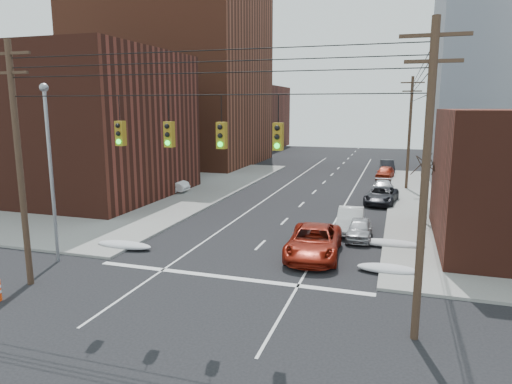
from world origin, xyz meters
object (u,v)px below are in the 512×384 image
Objects in this scene: parked_car_a at (359,229)px; parked_car_c at (381,195)px; parked_car_b at (350,220)px; lot_car_a at (164,183)px; parked_car_f at (387,166)px; parked_car_d at (383,188)px; lot_car_d at (114,185)px; lot_car_b at (162,181)px; parked_car_e at (385,172)px; red_pickup at (314,242)px; lot_car_c at (82,194)px.

parked_car_c is (0.87, 11.27, 0.06)m from parked_car_a.
lot_car_a reaches higher than parked_car_b.
parked_car_f is (1.50, 29.52, -0.02)m from parked_car_b.
parked_car_a is 11.30m from parked_car_c.
lot_car_a is at bearing -168.17° from parked_car_d.
parked_car_c is 20.07m from lot_car_a.
lot_car_d reaches higher than parked_car_d.
parked_car_c is at bearing -87.32° from lot_car_b.
lot_car_b is at bearing -141.37° from parked_car_e.
lot_car_d is (-24.50, -6.53, 0.08)m from parked_car_d.
parked_car_b is 0.92× the size of parked_car_c.
red_pickup is 24.97m from lot_car_d.
parked_car_b reaches higher than lot_car_b.
parked_car_a is at bearing -97.32° from parked_car_f.
parked_car_a is 0.84× the size of parked_car_f.
parked_car_b is at bearing -99.09° from parked_car_d.
parked_car_e is at bearing -52.85° from lot_car_b.
parked_car_c is 1.06× the size of lot_car_a.
lot_car_a is 1.34× the size of lot_car_d.
parked_car_d is (0.87, 15.05, 0.03)m from parked_car_a.
lot_car_b is at bearing -63.04° from lot_car_d.
lot_car_d is at bearing -166.49° from parked_car_c.
parked_car_c is at bearing -72.34° from lot_car_c.
parked_car_d is at bearing 85.22° from parked_car_a.
lot_car_d is at bearing 3.68° from lot_car_c.
red_pickup is at bearing -93.86° from parked_car_c.
lot_car_a is 0.93× the size of lot_car_c.
lot_car_b is at bearing 30.74° from lot_car_a.
lot_car_c is at bearing 156.23° from red_pickup.
lot_car_b reaches higher than parked_car_a.
lot_car_a is (-19.15, 10.01, 0.29)m from parked_car_a.
lot_car_a is 4.72m from lot_car_d.
parked_car_c is 25.38m from lot_car_c.
red_pickup is 1.32× the size of parked_car_f.
lot_car_c is at bearing 172.38° from parked_car_b.
red_pickup is 5.96m from parked_car_b.
parked_car_c is 3.78m from parked_car_d.
lot_car_d is at bearing -143.07° from parked_car_f.
parked_car_a is at bearing -85.11° from parked_car_e.
lot_car_d is at bearing 144.54° from lot_car_b.
lot_car_a reaches higher than parked_car_c.
parked_car_a is 0.85× the size of lot_car_b.
parked_car_b is 22.43m from lot_car_b.
red_pickup is 1.42× the size of parked_car_e.
lot_car_a is (-20.03, -1.26, 0.23)m from parked_car_c.
parked_car_a is 23.57m from lot_car_c.
parked_car_b is 1.04× the size of lot_car_b.
parked_car_e reaches higher than lot_car_b.
parked_car_e is 0.93× the size of parked_car_f.
parked_car_f reaches higher than parked_car_e.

